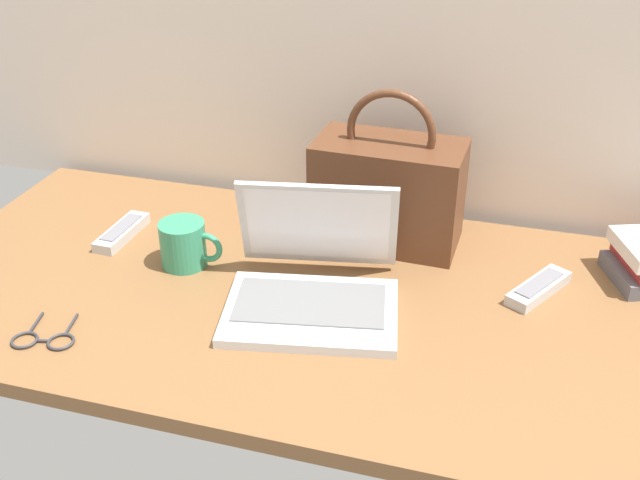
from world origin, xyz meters
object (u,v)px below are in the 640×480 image
object	(u,v)px
coffee_mug	(184,244)
eyeglasses	(44,339)
laptop	(313,281)
remote_control_far	(539,288)
remote_control_near	(122,232)
handbag	(388,190)

from	to	relation	value
coffee_mug	eyeglasses	world-z (taller)	coffee_mug
laptop	remote_control_far	world-z (taller)	laptop
coffee_mug	eyeglasses	size ratio (longest dim) A/B	1.07
coffee_mug	remote_control_far	xyz separation A→B (m)	(0.68, 0.09, -0.04)
remote_control_near	remote_control_far	size ratio (longest dim) A/B	1.00
laptop	remote_control_near	distance (m)	0.48
eyeglasses	remote_control_near	bearing A→B (deg)	97.97
laptop	remote_control_near	xyz separation A→B (m)	(-0.46, 0.12, -0.03)
remote_control_far	eyeglasses	size ratio (longest dim) A/B	1.34
laptop	remote_control_near	world-z (taller)	laptop
laptop	handbag	size ratio (longest dim) A/B	1.07
handbag	laptop	bearing A→B (deg)	-107.10
laptop	remote_control_near	size ratio (longest dim) A/B	2.18
eyeglasses	laptop	bearing A→B (deg)	30.69
remote_control_near	handbag	world-z (taller)	handbag
remote_control_far	eyeglasses	distance (m)	0.90
handbag	remote_control_near	bearing A→B (deg)	-165.05
laptop	handbag	world-z (taller)	handbag
remote_control_near	handbag	xyz separation A→B (m)	(0.54, 0.15, 0.10)
laptop	remote_control_far	xyz separation A→B (m)	(0.40, 0.14, -0.03)
eyeglasses	handbag	distance (m)	0.72
coffee_mug	remote_control_far	world-z (taller)	coffee_mug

